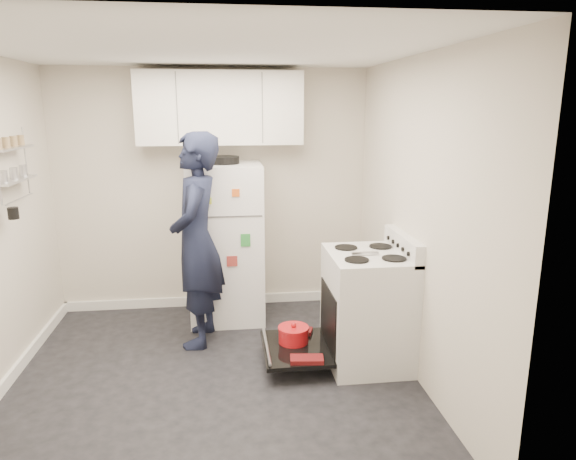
{
  "coord_description": "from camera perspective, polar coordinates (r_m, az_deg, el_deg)",
  "views": [
    {
      "loc": [
        0.13,
        -3.75,
        2.11
      ],
      "look_at": [
        0.67,
        0.63,
        1.05
      ],
      "focal_mm": 32.0,
      "sensor_mm": 36.0,
      "label": 1
    }
  ],
  "objects": [
    {
      "name": "room",
      "position": [
        3.89,
        -9.13,
        -0.1
      ],
      "size": [
        3.21,
        3.21,
        2.51
      ],
      "color": "black",
      "rests_on": "ground"
    },
    {
      "name": "electric_range",
      "position": [
        4.38,
        8.62,
        -8.66
      ],
      "size": [
        0.66,
        0.76,
        1.1
      ],
      "color": "silver",
      "rests_on": "ground"
    },
    {
      "name": "open_oven_door",
      "position": [
        4.41,
        0.79,
        -12.42
      ],
      "size": [
        0.55,
        0.72,
        0.21
      ],
      "color": "black",
      "rests_on": "ground"
    },
    {
      "name": "refrigerator",
      "position": [
        5.17,
        -6.89,
        -1.32
      ],
      "size": [
        0.72,
        0.74,
        1.65
      ],
      "color": "white",
      "rests_on": "ground"
    },
    {
      "name": "upper_cabinets",
      "position": [
        5.18,
        -7.55,
        13.28
      ],
      "size": [
        1.6,
        0.33,
        0.7
      ],
      "primitive_type": "cube",
      "color": "silver",
      "rests_on": "room"
    },
    {
      "name": "wall_shelf_rack",
      "position": [
        4.57,
        -28.31,
        6.44
      ],
      "size": [
        0.14,
        0.6,
        0.61
      ],
      "color": "#B2B2B7",
      "rests_on": "room"
    },
    {
      "name": "person",
      "position": [
        4.62,
        -10.12,
        -1.2
      ],
      "size": [
        0.53,
        0.74,
        1.91
      ],
      "primitive_type": "imported",
      "rotation": [
        0.0,
        0.0,
        -1.68
      ],
      "color": "black",
      "rests_on": "ground"
    }
  ]
}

